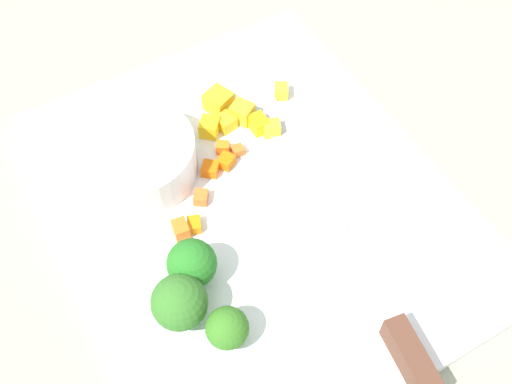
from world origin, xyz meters
TOP-DOWN VIEW (x-y plane):
  - ground_plane at (0.00, 0.00)m, footprint 4.00×4.00m
  - cutting_board at (0.00, 0.00)m, footprint 0.41×0.33m
  - prep_bowl at (0.08, 0.08)m, footprint 0.11×0.11m
  - chef_knife at (-0.11, -0.03)m, footprint 0.34×0.07m
  - carrot_dice_0 at (0.00, 0.06)m, footprint 0.02×0.02m
  - carrot_dice_1 at (0.06, 0.00)m, footprint 0.01×0.02m
  - carrot_dice_2 at (0.05, 0.01)m, footprint 0.02×0.02m
  - carrot_dice_3 at (0.00, 0.07)m, footprint 0.02×0.01m
  - carrot_dice_4 at (0.05, -0.01)m, footprint 0.01×0.01m
  - carrot_dice_5 at (0.05, 0.02)m, footprint 0.02×0.02m
  - carrot_dice_6 at (0.02, 0.04)m, footprint 0.02×0.02m
  - pepper_dice_0 at (0.07, -0.04)m, footprint 0.02×0.02m
  - pepper_dice_1 at (0.09, -0.02)m, footprint 0.02×0.02m
  - pepper_dice_2 at (0.10, -0.08)m, footprint 0.02×0.02m
  - pepper_dice_3 at (0.06, -0.05)m, footprint 0.02×0.02m
  - pepper_dice_4 at (0.09, -0.00)m, footprint 0.03×0.03m
  - pepper_dice_5 at (0.09, -0.04)m, footprint 0.03×0.03m
  - pepper_dice_6 at (0.11, -0.02)m, footprint 0.03×0.03m
  - broccoli_floret_0 at (-0.07, 0.11)m, footprint 0.04×0.04m
  - broccoli_floret_1 at (-0.10, 0.08)m, footprint 0.03×0.03m
  - broccoli_floret_2 at (-0.04, 0.08)m, footprint 0.04×0.04m

SIDE VIEW (x-z plane):
  - ground_plane at x=0.00m, z-range 0.00..0.00m
  - cutting_board at x=0.00m, z-range 0.00..0.01m
  - carrot_dice_4 at x=0.05m, z-range 0.01..0.02m
  - carrot_dice_0 at x=0.00m, z-range 0.01..0.02m
  - carrot_dice_6 at x=0.02m, z-range 0.01..0.02m
  - carrot_dice_5 at x=0.05m, z-range 0.01..0.02m
  - carrot_dice_2 at x=0.05m, z-range 0.01..0.02m
  - carrot_dice_1 at x=0.06m, z-range 0.01..0.02m
  - pepper_dice_2 at x=0.10m, z-range 0.01..0.03m
  - pepper_dice_1 at x=0.09m, z-range 0.01..0.03m
  - carrot_dice_3 at x=0.00m, z-range 0.01..0.03m
  - pepper_dice_3 at x=0.06m, z-range 0.01..0.03m
  - pepper_dice_0 at x=0.07m, z-range 0.01..0.03m
  - pepper_dice_4 at x=0.09m, z-range 0.01..0.03m
  - chef_knife at x=-0.11m, z-range 0.01..0.03m
  - pepper_dice_5 at x=0.09m, z-range 0.01..0.03m
  - pepper_dice_6 at x=0.11m, z-range 0.01..0.03m
  - prep_bowl at x=0.08m, z-range 0.01..0.05m
  - broccoli_floret_1 at x=-0.10m, z-range 0.01..0.05m
  - broccoli_floret_2 at x=-0.04m, z-range 0.01..0.06m
  - broccoli_floret_0 at x=-0.07m, z-range 0.01..0.06m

